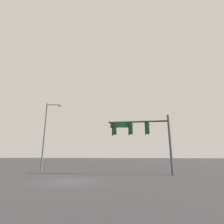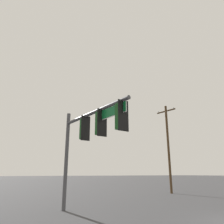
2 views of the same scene
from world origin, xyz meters
The scene contains 3 objects.
ground_plane centered at (0.00, 0.00, 0.00)m, with size 400.00×400.00×0.00m, color #38383A.
signal_pole_near centered at (-4.30, -5.63, 4.01)m, with size 5.86×1.09×5.53m.
street_lamp centered at (7.35, -6.93, 4.66)m, with size 1.91×0.83×8.15m.
Camera 1 is at (-6.18, 11.25, 1.61)m, focal length 28.00 mm.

